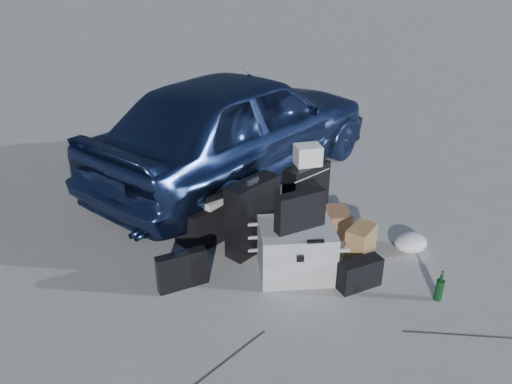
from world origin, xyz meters
TOP-DOWN VIEW (x-y plane):
  - ground at (0.00, 0.00)m, footprint 60.00×60.00m
  - car at (0.50, 2.34)m, footprint 4.30×2.99m
  - pelican_case at (-0.04, 0.29)m, footprint 0.79×0.73m
  - laptop_bag at (-0.02, 0.28)m, footprint 0.45×0.12m
  - briefcase at (-0.98, 0.59)m, footprint 0.43×0.12m
  - suitcase_left at (-0.18, 0.82)m, footprint 0.58×0.36m
  - suitcase_right at (0.58, 1.04)m, footprint 0.55×0.30m
  - white_carton at (0.59, 1.06)m, footprint 0.30×0.26m
  - duffel_bag at (-0.38, 1.23)m, footprint 0.81×0.51m
  - flat_box_white at (-0.38, 1.24)m, footprint 0.45×0.40m
  - flat_box_black at (-0.38, 1.22)m, footprint 0.32×0.25m
  - kraft_bag at (0.52, 0.10)m, footprint 0.35×0.29m
  - cardboard_box at (0.63, 0.67)m, footprint 0.44×0.42m
  - plastic_bag at (1.10, 0.05)m, footprint 0.35×0.31m
  - messenger_bag at (0.32, -0.15)m, footprint 0.38×0.16m
  - green_bottle at (0.77, -0.60)m, footprint 0.07×0.07m

SIDE VIEW (x-z plane):
  - ground at x=0.00m, z-range 0.00..0.00m
  - plastic_bag at x=1.10m, z-range 0.00..0.18m
  - green_bottle at x=0.77m, z-range 0.00..0.26m
  - messenger_bag at x=0.32m, z-range 0.00..0.26m
  - cardboard_box at x=0.63m, z-range 0.00..0.26m
  - briefcase at x=-0.98m, z-range 0.00..0.33m
  - duffel_bag at x=-0.38m, z-range 0.00..0.38m
  - kraft_bag at x=0.52m, z-range 0.00..0.40m
  - pelican_case at x=-0.04m, z-range 0.00..0.46m
  - suitcase_right at x=0.58m, z-range 0.00..0.62m
  - suitcase_left at x=-0.18m, z-range 0.00..0.71m
  - flat_box_white at x=-0.38m, z-range 0.38..0.44m
  - flat_box_black at x=-0.38m, z-range 0.44..0.50m
  - laptop_bag at x=-0.02m, z-range 0.46..0.79m
  - car at x=0.50m, z-range 0.00..1.36m
  - white_carton at x=0.59m, z-range 0.62..0.83m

